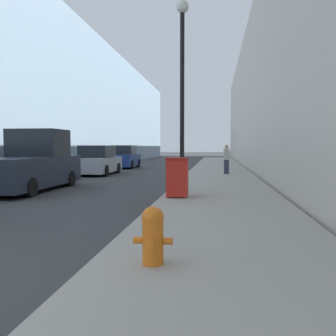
% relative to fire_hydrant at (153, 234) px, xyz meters
% --- Properties ---
extents(sidewalk_right, '(3.71, 60.00, 0.15)m').
position_rel_fire_hydrant_xyz_m(sidewalk_right, '(0.99, 16.22, -0.47)').
color(sidewalk_right, '#9E998E').
rests_on(sidewalk_right, ground).
extents(building_left_glass, '(12.00, 60.00, 10.09)m').
position_rel_fire_hydrant_xyz_m(building_left_glass, '(-14.09, 24.22, 4.50)').
color(building_left_glass, '#849EB2').
rests_on(building_left_glass, ground).
extents(building_right_stone, '(12.00, 60.00, 10.56)m').
position_rel_fire_hydrant_xyz_m(building_right_stone, '(8.94, 24.22, 4.73)').
color(building_right_stone, beige).
rests_on(building_right_stone, ground).
extents(fire_hydrant, '(0.52, 0.40, 0.76)m').
position_rel_fire_hydrant_xyz_m(fire_hydrant, '(0.00, 0.00, 0.00)').
color(fire_hydrant, orange).
rests_on(fire_hydrant, sidewalk_right).
extents(trash_bin, '(0.64, 0.71, 1.19)m').
position_rel_fire_hydrant_xyz_m(trash_bin, '(-0.35, 6.48, 0.21)').
color(trash_bin, red).
rests_on(trash_bin, sidewalk_right).
extents(lamppost, '(0.46, 0.46, 6.63)m').
position_rel_fire_hydrant_xyz_m(lamppost, '(-0.41, 8.58, 3.64)').
color(lamppost, black).
rests_on(lamppost, sidewalk_right).
extents(pickup_truck, '(2.24, 5.48, 2.35)m').
position_rel_fire_hydrant_xyz_m(pickup_truck, '(-6.28, 8.76, 0.41)').
color(pickup_truck, '#232838').
rests_on(pickup_truck, ground).
extents(parked_sedan_near, '(1.95, 4.30, 1.71)m').
position_rel_fire_hydrant_xyz_m(parked_sedan_near, '(-6.15, 16.56, 0.23)').
color(parked_sedan_near, '#A3A8B2').
rests_on(parked_sedan_near, ground).
extents(parked_sedan_far, '(1.88, 4.06, 1.73)m').
position_rel_fire_hydrant_xyz_m(parked_sedan_far, '(-6.22, 23.27, 0.24)').
color(parked_sedan_far, navy).
rests_on(parked_sedan_far, ground).
extents(pedestrian_on_sidewalk, '(0.33, 0.21, 1.61)m').
position_rel_fire_hydrant_xyz_m(pedestrian_on_sidewalk, '(1.36, 16.12, 0.41)').
color(pedestrian_on_sidewalk, '#2D3347').
rests_on(pedestrian_on_sidewalk, sidewalk_right).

